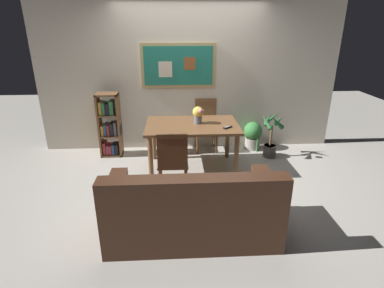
# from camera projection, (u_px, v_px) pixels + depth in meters

# --- Properties ---
(ground_plane) EXTENTS (12.00, 12.00, 0.00)m
(ground_plane) POSITION_uv_depth(u_px,v_px,m) (194.00, 179.00, 4.61)
(ground_plane) COLOR #B7B2A8
(wall_back_with_painting) EXTENTS (5.20, 0.14, 2.60)m
(wall_back_with_painting) POSITION_uv_depth(u_px,v_px,m) (189.00, 76.00, 5.38)
(wall_back_with_painting) COLOR beige
(wall_back_with_painting) RESTS_ON ground_plane
(dining_table) EXTENTS (1.40, 0.94, 0.73)m
(dining_table) POSITION_uv_depth(u_px,v_px,m) (192.00, 130.00, 4.73)
(dining_table) COLOR brown
(dining_table) RESTS_ON ground_plane
(dining_chair_far_right) EXTENTS (0.40, 0.41, 0.91)m
(dining_chair_far_right) POSITION_uv_depth(u_px,v_px,m) (206.00, 120.00, 5.54)
(dining_chair_far_right) COLOR brown
(dining_chair_far_right) RESTS_ON ground_plane
(dining_chair_near_left) EXTENTS (0.40, 0.41, 0.91)m
(dining_chair_near_left) POSITION_uv_depth(u_px,v_px,m) (173.00, 158.00, 3.99)
(dining_chair_near_left) COLOR brown
(dining_chair_near_left) RESTS_ON ground_plane
(dining_chair_far_left) EXTENTS (0.40, 0.41, 0.91)m
(dining_chair_far_left) POSITION_uv_depth(u_px,v_px,m) (174.00, 120.00, 5.54)
(dining_chair_far_left) COLOR brown
(dining_chair_far_left) RESTS_ON ground_plane
(leather_couch) EXTENTS (1.80, 0.84, 0.84)m
(leather_couch) POSITION_uv_depth(u_px,v_px,m) (192.00, 211.00, 3.27)
(leather_couch) COLOR #472819
(leather_couch) RESTS_ON ground_plane
(bookshelf) EXTENTS (0.36, 0.28, 1.09)m
(bookshelf) POSITION_uv_depth(u_px,v_px,m) (110.00, 127.00, 5.27)
(bookshelf) COLOR brown
(bookshelf) RESTS_ON ground_plane
(potted_ivy) EXTENTS (0.33, 0.33, 0.56)m
(potted_ivy) POSITION_uv_depth(u_px,v_px,m) (253.00, 135.00, 5.62)
(potted_ivy) COLOR #B2ADA3
(potted_ivy) RESTS_ON ground_plane
(potted_palm) EXTENTS (0.38, 0.40, 0.80)m
(potted_palm) POSITION_uv_depth(u_px,v_px,m) (271.00, 137.00, 5.24)
(potted_palm) COLOR #4C4742
(potted_palm) RESTS_ON ground_plane
(flower_vase) EXTENTS (0.17, 0.17, 0.26)m
(flower_vase) POSITION_uv_depth(u_px,v_px,m) (198.00, 114.00, 4.68)
(flower_vase) COLOR slate
(flower_vase) RESTS_ON dining_table
(tv_remote) EXTENTS (0.15, 0.13, 0.02)m
(tv_remote) POSITION_uv_depth(u_px,v_px,m) (228.00, 127.00, 4.52)
(tv_remote) COLOR black
(tv_remote) RESTS_ON dining_table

